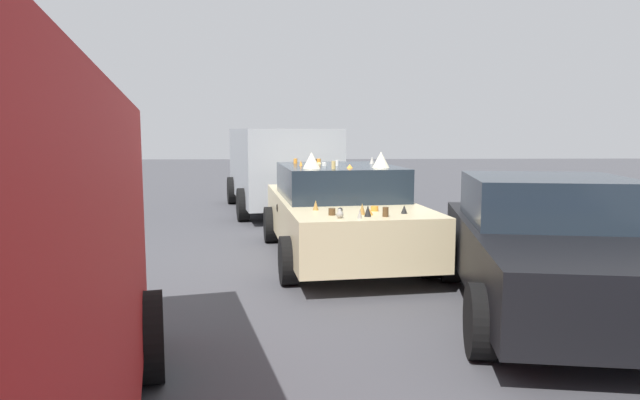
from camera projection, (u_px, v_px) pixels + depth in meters
name	position (u px, v px, depth m)	size (l,w,h in m)	color
ground_plane	(339.00, 257.00, 8.76)	(60.00, 60.00, 0.00)	#47474C
art_car_decorated	(339.00, 211.00, 8.69)	(4.72, 2.54, 1.65)	beige
parked_van_far_left	(279.00, 164.00, 13.80)	(5.28, 2.97, 1.99)	#9EA3A8
parked_sedan_behind_left	(552.00, 248.00, 6.00)	(4.25, 2.55, 1.46)	black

